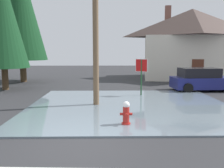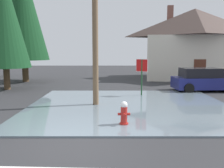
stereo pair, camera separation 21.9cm
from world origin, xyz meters
The scene contains 9 objects.
ground_plane centered at (0.00, 0.00, -0.05)m, with size 80.00×80.00×0.10m, color #2D2D30.
flood_puddle centered at (1.96, 4.87, 0.03)m, with size 9.74×8.94×0.06m, color slate.
fire_hydrant centered at (1.53, 1.68, 0.44)m, with size 0.45×0.39×0.90m.
utility_pole centered at (0.29, 5.03, 4.53)m, with size 1.60×0.28×8.70m.
stop_sign_far centered at (2.86, 7.57, 1.59)m, with size 0.65×0.41×2.23m.
house centered at (9.15, 17.59, 3.53)m, with size 10.66×8.41×7.33m.
parked_car centered at (7.30, 9.63, 0.75)m, with size 4.28×2.26×1.56m.
pine_tree_tall_left centered at (-6.31, 10.27, 5.06)m, with size 3.44×3.44×8.60m.
pine_tree_mid_left centered at (-6.60, 14.84, 6.30)m, with size 4.29×4.29×10.72m.
Camera 1 is at (0.88, -6.91, 2.66)m, focal length 39.41 mm.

